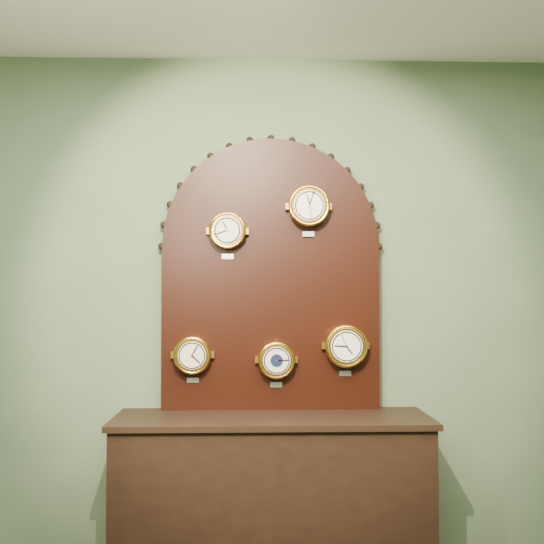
{
  "coord_description": "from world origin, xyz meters",
  "views": [
    {
      "loc": [
        -0.11,
        -1.29,
        1.46
      ],
      "look_at": [
        0.0,
        2.25,
        1.58
      ],
      "focal_mm": 44.51,
      "sensor_mm": 36.0,
      "label": 1
    }
  ],
  "objects_px": {
    "shop_counter": "(272,500)",
    "barometer": "(276,360)",
    "roman_clock": "(227,231)",
    "hygrometer": "(192,355)",
    "tide_clock": "(346,346)",
    "display_board": "(271,265)",
    "arabic_clock": "(309,206)"
  },
  "relations": [
    {
      "from": "hygrometer",
      "to": "tide_clock",
      "type": "height_order",
      "value": "tide_clock"
    },
    {
      "from": "barometer",
      "to": "display_board",
      "type": "bearing_deg",
      "value": 113.23
    },
    {
      "from": "roman_clock",
      "to": "arabic_clock",
      "type": "distance_m",
      "value": 0.47
    },
    {
      "from": "arabic_clock",
      "to": "tide_clock",
      "type": "relative_size",
      "value": 0.98
    },
    {
      "from": "hygrometer",
      "to": "display_board",
      "type": "bearing_deg",
      "value": 8.78
    },
    {
      "from": "roman_clock",
      "to": "hygrometer",
      "type": "height_order",
      "value": "roman_clock"
    },
    {
      "from": "hygrometer",
      "to": "shop_counter",
      "type": "bearing_deg",
      "value": -19.82
    },
    {
      "from": "roman_clock",
      "to": "shop_counter",
      "type": "bearing_deg",
      "value": -32.78
    },
    {
      "from": "shop_counter",
      "to": "roman_clock",
      "type": "relative_size",
      "value": 6.32
    },
    {
      "from": "barometer",
      "to": "hygrometer",
      "type": "bearing_deg",
      "value": 179.99
    },
    {
      "from": "shop_counter",
      "to": "barometer",
      "type": "distance_m",
      "value": 0.72
    },
    {
      "from": "roman_clock",
      "to": "tide_clock",
      "type": "relative_size",
      "value": 0.89
    },
    {
      "from": "hygrometer",
      "to": "tide_clock",
      "type": "distance_m",
      "value": 0.84
    },
    {
      "from": "barometer",
      "to": "shop_counter",
      "type": "bearing_deg",
      "value": -100.45
    },
    {
      "from": "barometer",
      "to": "tide_clock",
      "type": "relative_size",
      "value": 0.89
    },
    {
      "from": "hygrometer",
      "to": "barometer",
      "type": "distance_m",
      "value": 0.46
    },
    {
      "from": "shop_counter",
      "to": "display_board",
      "type": "distance_m",
      "value": 1.25
    },
    {
      "from": "shop_counter",
      "to": "roman_clock",
      "type": "height_order",
      "value": "roman_clock"
    },
    {
      "from": "shop_counter",
      "to": "hygrometer",
      "type": "height_order",
      "value": "hygrometer"
    },
    {
      "from": "display_board",
      "to": "barometer",
      "type": "xyz_separation_m",
      "value": [
        0.03,
        -0.07,
        -0.52
      ]
    },
    {
      "from": "roman_clock",
      "to": "hygrometer",
      "type": "distance_m",
      "value": 0.7
    },
    {
      "from": "shop_counter",
      "to": "display_board",
      "type": "relative_size",
      "value": 1.05
    },
    {
      "from": "tide_clock",
      "to": "barometer",
      "type": "bearing_deg",
      "value": 179.9
    },
    {
      "from": "arabic_clock",
      "to": "hygrometer",
      "type": "bearing_deg",
      "value": 179.95
    },
    {
      "from": "display_board",
      "to": "roman_clock",
      "type": "bearing_deg",
      "value": -164.59
    },
    {
      "from": "hygrometer",
      "to": "tide_clock",
      "type": "bearing_deg",
      "value": -0.05
    },
    {
      "from": "roman_clock",
      "to": "hygrometer",
      "type": "xyz_separation_m",
      "value": [
        -0.19,
        -0.0,
        -0.68
      ]
    },
    {
      "from": "arabic_clock",
      "to": "hygrometer",
      "type": "relative_size",
      "value": 1.08
    },
    {
      "from": "roman_clock",
      "to": "arabic_clock",
      "type": "height_order",
      "value": "arabic_clock"
    },
    {
      "from": "shop_counter",
      "to": "barometer",
      "type": "relative_size",
      "value": 6.32
    },
    {
      "from": "shop_counter",
      "to": "display_board",
      "type": "bearing_deg",
      "value": 90.0
    },
    {
      "from": "shop_counter",
      "to": "hygrometer",
      "type": "relative_size",
      "value": 6.24
    }
  ]
}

